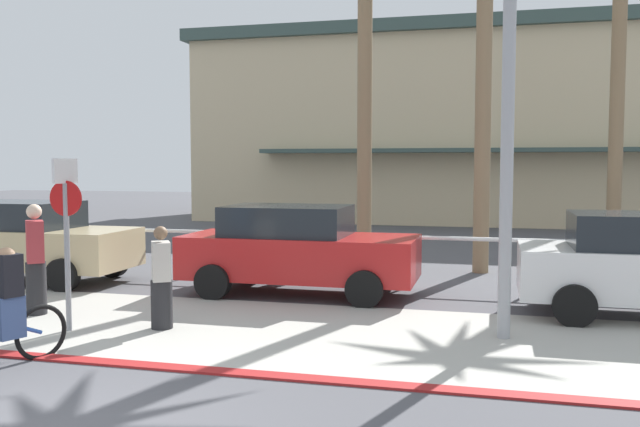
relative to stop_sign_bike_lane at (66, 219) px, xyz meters
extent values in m
plane|color=#4C4C51|center=(2.09, 6.51, -1.68)|extent=(80.00, 80.00, 0.00)
cube|color=#ADAAA0|center=(2.09, 0.71, -1.67)|extent=(44.00, 4.00, 0.02)
cube|color=maroon|center=(2.09, -1.29, -1.66)|extent=(44.00, 0.24, 0.03)
cube|color=beige|center=(5.05, 23.15, 2.18)|extent=(23.46, 9.29, 7.71)
cube|color=#384C47|center=(5.05, 23.15, 6.28)|extent=(24.06, 9.89, 0.50)
cube|color=#384C47|center=(5.05, 18.01, 1.32)|extent=(16.42, 1.20, 0.16)
cylinder|color=white|center=(2.09, 5.01, -0.68)|extent=(18.97, 0.08, 0.08)
cylinder|color=white|center=(-5.02, 5.01, -1.18)|extent=(0.08, 0.08, 1.00)
cylinder|color=white|center=(-2.65, 5.01, -1.18)|extent=(0.08, 0.08, 1.00)
cylinder|color=white|center=(-0.28, 5.01, -1.18)|extent=(0.08, 0.08, 1.00)
cylinder|color=white|center=(2.09, 5.01, -1.18)|extent=(0.08, 0.08, 1.00)
cylinder|color=white|center=(4.47, 5.01, -1.18)|extent=(0.08, 0.08, 1.00)
cylinder|color=white|center=(6.84, 5.01, -1.18)|extent=(0.08, 0.08, 1.00)
cylinder|color=gray|center=(0.00, 0.00, -0.58)|extent=(0.08, 0.08, 2.20)
cube|color=white|center=(0.00, 0.00, 0.70)|extent=(0.04, 0.56, 0.36)
cylinder|color=red|center=(0.00, 0.00, 0.30)|extent=(0.52, 0.03, 0.52)
cylinder|color=#9EA0A5|center=(6.23, 1.16, 2.07)|extent=(0.18, 0.18, 7.50)
cylinder|color=#846B4C|center=(2.95, 7.87, 2.94)|extent=(0.36, 0.36, 9.22)
cylinder|color=#846B4C|center=(5.79, 7.18, 2.72)|extent=(0.36, 0.36, 8.80)
cylinder|color=#846B4C|center=(9.05, 10.05, 2.55)|extent=(0.36, 0.36, 8.46)
cube|color=tan|center=(-3.41, 3.61, -0.95)|extent=(4.40, 1.80, 0.80)
cube|color=#1E2328|center=(-3.66, 3.61, -0.27)|extent=(2.29, 1.58, 0.56)
cylinder|color=black|center=(-2.00, 4.51, -1.35)|extent=(0.66, 0.22, 0.66)
cylinder|color=black|center=(-2.00, 2.71, -1.35)|extent=(0.66, 0.22, 0.66)
cylinder|color=black|center=(-4.82, 4.51, -1.35)|extent=(0.66, 0.22, 0.66)
cube|color=red|center=(2.52, 3.63, -0.95)|extent=(4.40, 1.80, 0.80)
cube|color=#1E2328|center=(2.27, 3.63, -0.27)|extent=(2.29, 1.58, 0.56)
cylinder|color=black|center=(3.93, 4.53, -1.35)|extent=(0.66, 0.22, 0.66)
cylinder|color=black|center=(3.93, 2.73, -1.35)|extent=(0.66, 0.22, 0.66)
cylinder|color=black|center=(1.11, 4.53, -1.35)|extent=(0.66, 0.22, 0.66)
cylinder|color=black|center=(1.11, 2.73, -1.35)|extent=(0.66, 0.22, 0.66)
cylinder|color=black|center=(7.28, 3.97, -1.35)|extent=(0.66, 0.22, 0.66)
cylinder|color=black|center=(7.28, 2.17, -1.35)|extent=(0.66, 0.22, 0.66)
torus|color=black|center=(0.48, -1.27, -1.35)|extent=(0.33, 0.69, 0.72)
cylinder|color=#2851A8|center=(0.35, -1.58, -1.20)|extent=(0.31, 0.66, 0.35)
cylinder|color=#2851A8|center=(0.31, -1.67, -1.13)|extent=(0.05, 0.05, 0.44)
cube|color=#384C7A|center=(0.31, -1.67, -1.07)|extent=(0.38, 0.40, 0.52)
cube|color=black|center=(0.31, -1.67, -0.55)|extent=(0.41, 0.37, 0.52)
sphere|color=#9E7556|center=(0.31, -1.67, -0.32)|extent=(0.22, 0.22, 0.22)
cylinder|color=#232326|center=(1.27, 0.47, -1.30)|extent=(0.44, 0.44, 0.75)
cube|color=#B7B2A8|center=(1.27, 0.47, -0.64)|extent=(0.43, 0.48, 0.58)
sphere|color=brown|center=(1.27, 0.47, -0.22)|extent=(0.21, 0.21, 0.21)
cylinder|color=#232326|center=(-1.18, 0.83, -1.24)|extent=(0.45, 0.45, 0.88)
cube|color=#A33338|center=(-1.18, 0.83, -0.46)|extent=(0.46, 0.47, 0.68)
sphere|color=beige|center=(-1.18, 0.83, 0.03)|extent=(0.24, 0.24, 0.24)
camera|label=1|loc=(6.06, -8.68, 0.81)|focal=38.17mm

